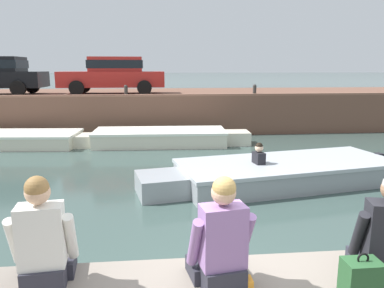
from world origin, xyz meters
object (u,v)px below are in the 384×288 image
car_left_inner_red (114,74)px  backpack_on_ledge (360,281)px  boat_moored_west_cream (17,140)px  person_seated_left (43,243)px  bottle_drink (224,271)px  motorboat_passing (278,173)px  person_seated_right (221,244)px  boat_moored_central_cream (167,137)px  mooring_bollard_east (255,89)px  mooring_bollard_mid (126,90)px

car_left_inner_red → backpack_on_ledge: car_left_inner_red is taller
car_left_inner_red → boat_moored_west_cream: bearing=-133.5°
boat_moored_west_cream → person_seated_left: size_ratio=5.76×
bottle_drink → motorboat_passing: bearing=67.0°
car_left_inner_red → person_seated_right: size_ratio=4.54×
bottle_drink → boat_moored_central_cream: bearing=91.1°
car_left_inner_red → mooring_bollard_east: 5.95m
person_seated_right → person_seated_left: bearing=174.1°
mooring_bollard_mid → backpack_on_ledge: (2.70, -12.42, -0.77)m
boat_moored_west_cream → backpack_on_ledge: bearing=-59.3°
motorboat_passing → backpack_on_ledge: 5.88m
backpack_on_ledge → bottle_drink: bearing=159.7°
bottle_drink → backpack_on_ledge: bearing=-20.3°
person_seated_left → bottle_drink: bearing=-3.6°
person_seated_right → mooring_bollard_east: bearing=73.9°
car_left_inner_red → bottle_drink: bearing=-80.4°
motorboat_passing → person_seated_right: person_seated_right is taller
boat_moored_central_cream → person_seated_left: 10.14m
person_seated_left → backpack_on_ledge: person_seated_left is taller
car_left_inner_red → person_seated_right: (2.25, -13.57, -1.17)m
mooring_bollard_mid → person_seated_right: mooring_bollard_mid is taller
boat_moored_west_cream → person_seated_left: (3.83, -10.21, 1.01)m
car_left_inner_red → person_seated_left: 13.49m
boat_moored_central_cream → mooring_bollard_mid: 2.90m
person_seated_right → backpack_on_ledge: person_seated_right is taller
car_left_inner_red → bottle_drink: (2.29, -13.51, -1.45)m
motorboat_passing → car_left_inner_red: bearing=119.0°
mooring_bollard_mid → person_seated_left: mooring_bollard_mid is taller
mooring_bollard_mid → car_left_inner_red: bearing=112.2°
mooring_bollard_east → backpack_on_ledge: bearing=-101.1°
mooring_bollard_mid → person_seated_left: bearing=-89.1°
boat_moored_west_cream → person_seated_right: size_ratio=5.76×
mooring_bollard_mid → mooring_bollard_east: size_ratio=1.00×
car_left_inner_red → mooring_bollard_mid: 1.69m
mooring_bollard_east → person_seated_left: mooring_bollard_east is taller
car_left_inner_red → bottle_drink: car_left_inner_red is taller
mooring_bollard_mid → backpack_on_ledge: 12.74m
boat_moored_central_cream → person_seated_left: (-1.31, -10.01, 0.98)m
mooring_bollard_east → mooring_bollard_mid: bearing=180.0°
boat_moored_central_cream → car_left_inner_red: bearing=121.7°
person_seated_right → bottle_drink: bearing=54.8°
mooring_bollard_mid → bottle_drink: mooring_bollard_mid is taller
motorboat_passing → car_left_inner_red: size_ratio=1.43×
boat_moored_west_cream → mooring_bollard_mid: 4.33m
backpack_on_ledge → person_seated_right: bearing=163.2°
person_seated_right → bottle_drink: person_seated_right is taller
mooring_bollard_east → person_seated_right: 12.61m
boat_moored_west_cream → bottle_drink: bearing=-62.6°
boat_moored_west_cream → car_left_inner_red: car_left_inner_red is taller
boat_moored_central_cream → person_seated_right: person_seated_right is taller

